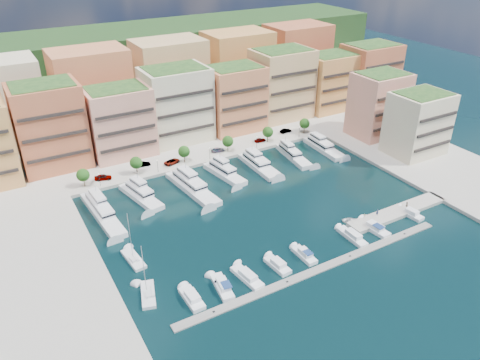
{
  "coord_description": "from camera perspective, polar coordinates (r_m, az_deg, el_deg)",
  "views": [
    {
      "loc": [
        -60.18,
        -92.96,
        68.92
      ],
      "look_at": [
        -3.04,
        6.14,
        6.0
      ],
      "focal_mm": 35.0,
      "sensor_mm": 36.0,
      "label": 1
    }
  ],
  "objects": [
    {
      "name": "apartment_4",
      "position": [
        173.24,
        -0.65,
        9.91
      ],
      "size": [
        20.0,
        15.5,
        23.8
      ],
      "color": "#DF8453",
      "rests_on": "north_quay"
    },
    {
      "name": "car_1",
      "position": [
        151.87,
        -11.68,
        1.91
      ],
      "size": [
        4.51,
        2.03,
        1.44
      ],
      "primitive_type": "imported",
      "rotation": [
        0.0,
        0.0,
        1.45
      ],
      "color": "gray",
      "rests_on": "north_quay"
    },
    {
      "name": "lamppost_3",
      "position": [
        160.51,
        2.05,
        4.87
      ],
      "size": [
        0.3,
        0.3,
        4.2
      ],
      "color": "black",
      "rests_on": "north_quay"
    },
    {
      "name": "tender_1",
      "position": [
        129.69,
        14.93,
        -4.16
      ],
      "size": [
        2.0,
        1.84,
        0.88
      ],
      "primitive_type": "imported",
      "rotation": [
        0.0,
        0.0,
        1.29
      ],
      "color": "beige",
      "rests_on": "ground"
    },
    {
      "name": "cruiser_3",
      "position": [
        108.54,
        4.6,
        -10.34
      ],
      "size": [
        3.25,
        7.4,
        2.55
      ],
      "color": "white",
      "rests_on": "ground"
    },
    {
      "name": "apartment_7",
      "position": [
        209.16,
        15.47,
        12.38
      ],
      "size": [
        22.0,
        16.5,
        24.8
      ],
      "color": "#C56C41",
      "rests_on": "north_quay"
    },
    {
      "name": "tree_2",
      "position": [
        151.11,
        -6.84,
        3.46
      ],
      "size": [
        3.8,
        3.8,
        5.65
      ],
      "color": "#473323",
      "rests_on": "north_quay"
    },
    {
      "name": "lamppost_4",
      "position": [
        170.01,
        7.24,
        6.06
      ],
      "size": [
        0.3,
        0.3,
        4.2
      ],
      "color": "black",
      "rests_on": "north_quay"
    },
    {
      "name": "tree_1",
      "position": [
        146.35,
        -12.57,
        2.07
      ],
      "size": [
        3.8,
        3.8,
        5.65
      ],
      "color": "#473323",
      "rests_on": "north_quay"
    },
    {
      "name": "car_5",
      "position": [
        174.24,
        5.59,
        5.99
      ],
      "size": [
        4.53,
        1.71,
        1.47
      ],
      "primitive_type": "imported",
      "rotation": [
        0.0,
        0.0,
        1.6
      ],
      "color": "gray",
      "rests_on": "north_quay"
    },
    {
      "name": "tree_4",
      "position": [
        164.91,
        3.41,
        5.86
      ],
      "size": [
        3.8,
        3.8,
        5.65
      ],
      "color": "#473323",
      "rests_on": "north_quay"
    },
    {
      "name": "cruiser_7",
      "position": [
        124.81,
        16.02,
        -5.68
      ],
      "size": [
        3.64,
        9.12,
        2.66
      ],
      "color": "white",
      "rests_on": "ground"
    },
    {
      "name": "apartment_5",
      "position": [
        185.56,
        5.09,
        11.59
      ],
      "size": [
        22.0,
        16.5,
        26.8
      ],
      "color": "#E7AD7A",
      "rests_on": "north_quay"
    },
    {
      "name": "apartment_1",
      "position": [
        155.74,
        -22.15,
        6.11
      ],
      "size": [
        20.0,
        16.5,
        26.8
      ],
      "color": "#C56C41",
      "rests_on": "north_quay"
    },
    {
      "name": "apartment_east_b",
      "position": [
        165.11,
        20.86,
        6.46
      ],
      "size": [
        18.0,
        14.5,
        20.8
      ],
      "color": "beige",
      "rests_on": "east_quay"
    },
    {
      "name": "south_pontoon",
      "position": [
        109.46,
        9.68,
        -10.71
      ],
      "size": [
        72.0,
        2.2,
        0.35
      ],
      "primitive_type": "cube",
      "color": "gray",
      "rests_on": "ground"
    },
    {
      "name": "apartment_6",
      "position": [
        197.63,
        10.77,
        11.67
      ],
      "size": [
        20.0,
        15.5,
        22.8
      ],
      "color": "#E59553",
      "rests_on": "north_quay"
    },
    {
      "name": "sailboat_0",
      "position": [
        103.1,
        -11.12,
        -13.58
      ],
      "size": [
        5.06,
        8.79,
        13.2
      ],
      "color": "white",
      "rests_on": "ground"
    },
    {
      "name": "cruiser_9",
      "position": [
        133.67,
        20.08,
        -3.92
      ],
      "size": [
        3.19,
        7.27,
        2.55
      ],
      "color": "white",
      "rests_on": "ground"
    },
    {
      "name": "yacht_1",
      "position": [
        136.22,
        -12.09,
        -1.76
      ],
      "size": [
        7.9,
        18.74,
        7.3
      ],
      "color": "white",
      "rests_on": "ground"
    },
    {
      "name": "yacht_2",
      "position": [
        138.31,
        -6.0,
        -0.67
      ],
      "size": [
        7.61,
        24.45,
        7.3
      ],
      "color": "white",
      "rests_on": "ground"
    },
    {
      "name": "east_quay",
      "position": [
        164.0,
        22.76,
        1.57
      ],
      "size": [
        34.0,
        76.0,
        2.0
      ],
      "primitive_type": "cube",
      "color": "#9E998E",
      "rests_on": "ground"
    },
    {
      "name": "cruiser_4",
      "position": [
        112.16,
        7.85,
        -9.05
      ],
      "size": [
        2.49,
        7.28,
        2.66
      ],
      "color": "white",
      "rests_on": "ground"
    },
    {
      "name": "lamppost_1",
      "position": [
        146.39,
        -10.03,
        1.94
      ],
      "size": [
        0.3,
        0.3,
        4.2
      ],
      "color": "black",
      "rests_on": "north_quay"
    },
    {
      "name": "apartment_2",
      "position": [
        158.18,
        -14.45,
        6.91
      ],
      "size": [
        20.0,
        15.5,
        22.8
      ],
      "color": "#EA9783",
      "rests_on": "north_quay"
    },
    {
      "name": "backblock_0",
      "position": [
        175.22,
        -27.05,
        8.07
      ],
      "size": [
        26.0,
        18.0,
        30.0
      ],
      "primitive_type": "cube",
      "color": "beige",
      "rests_on": "north_quay"
    },
    {
      "name": "yacht_0",
      "position": [
        131.11,
        -16.55,
        -3.62
      ],
      "size": [
        5.92,
        25.53,
        7.3
      ],
      "color": "white",
      "rests_on": "ground"
    },
    {
      "name": "hillside",
      "position": [
        222.63,
        -12.98,
        10.05
      ],
      "size": [
        240.0,
        40.0,
        58.0
      ],
      "primitive_type": "cube",
      "color": "#193616",
      "rests_on": "ground"
    },
    {
      "name": "tree_0",
      "position": [
        143.24,
        -18.6,
        0.57
      ],
      "size": [
        3.8,
        3.8,
        5.65
      ],
      "color": "#473323",
      "rests_on": "north_quay"
    },
    {
      "name": "person_0",
      "position": [
        129.07,
        16.4,
        -3.78
      ],
      "size": [
        0.74,
        0.8,
        1.83
      ],
      "primitive_type": "imported",
      "rotation": [
        0.0,
        0.0,
        2.18
      ],
      "color": "#222945",
      "rests_on": "finger_pier"
    },
    {
      "name": "backblock_2",
      "position": [
        186.88,
        -8.47,
        12.05
      ],
      "size": [
        26.0,
        18.0,
        30.0
      ],
      "primitive_type": "cube",
      "color": "#E7AD7A",
      "rests_on": "north_quay"
    },
    {
      "name": "apartment_east_a",
      "position": [
        175.75,
        16.54,
        8.83
      ],
      "size": [
        18.0,
        14.5,
        22.8
      ],
      "color": "#EA9783",
      "rests_on": "east_quay"
    },
    {
      "name": "backblock_3",
      "position": [
        199.33,
        -0.28,
        13.42
      ],
      "size": [
        26.0,
        18.0,
        30.0
      ],
      "primitive_type": "cube",
      "color": "#E59553",
      "rests_on": "north_quay"
    },
    {
      "name": "backblock_1",
      "position": [
        178.64,
        -17.52,
        10.26
      ],
      "size": [
        26.0,
        18.0,
        30.0
      ],
      "primitive_type": "cube",
      "color": "#DF8453",
      "rests_on": "north_quay"
    },
    {
      "name": "person_1",
      "position": [
        134.48,
        19.63,
        -2.91
      ],
      "size": [
        0.96,
        0.75,
        1.95
      ],
      "primitive_type": "imported",
      "rotation": [
        0.0,
        0.0,
        3.15
      ],
      "color": "#4E3E2F",
      "rests_on": "finger_pier"
    },
    {
      "name": "car_4",
      "position": [
        166.03,
        2.46,
        4.9
      ],
      "size": [
        4.19,
        1.86,
        1.4
      ],
      "primitive_type": "imported",
      "rotation": [
        0.0,
        0.0,
        1.52
      ],
      "color": "gray",
      "rests_on": "north_quay"
    },
    {
      "name": "lamppost_0",
      "position": [
        142.26,
        -16.78,
        0.25
      ],
      "size": [
        0.3,
        0.3,
        4.2
      ],
      "color": "black",
      "rests_on": "north_quay"
    },
    {
      "name": "car_3",
      "position": [
        158.69,
        -2.74,
        3.71
      ],
      "size": [
        4.8,
        2.29,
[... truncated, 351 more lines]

